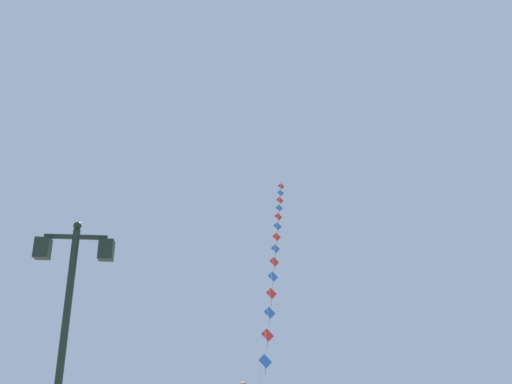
% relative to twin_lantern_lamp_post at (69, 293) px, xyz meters
% --- Properties ---
extents(twin_lantern_lamp_post, '(1.49, 0.28, 4.62)m').
position_rel_twin_lantern_lamp_post_xyz_m(twin_lantern_lamp_post, '(0.00, 0.00, 0.00)').
color(twin_lantern_lamp_post, '#1E2D23').
rests_on(twin_lantern_lamp_post, ground_plane).
extents(kite_train, '(4.36, 20.71, 16.49)m').
position_rel_twin_lantern_lamp_post_xyz_m(kite_train, '(6.56, 17.87, 5.60)').
color(kite_train, brown).
rests_on(kite_train, ground_plane).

